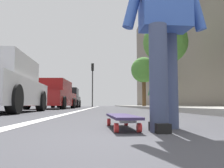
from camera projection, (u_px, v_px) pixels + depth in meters
name	position (u px, v px, depth m)	size (l,w,h in m)	color
ground_plane	(110.00, 109.00, 10.82)	(80.00, 80.00, 0.00)	#38383D
lane_stripe_white	(94.00, 107.00, 20.74)	(52.00, 0.16, 0.01)	silver
sidewalk_curb	(150.00, 107.00, 18.91)	(52.00, 3.20, 0.13)	#9E9B93
building_facade	(171.00, 36.00, 23.59)	(40.00, 1.20, 13.92)	slate
skateboard	(122.00, 118.00, 2.06)	(0.85, 0.26, 0.11)	red
skater_person	(164.00, 16.00, 2.00)	(0.48, 0.72, 1.64)	#384260
parked_car_mid	(52.00, 95.00, 12.48)	(4.60, 2.02, 1.46)	maroon
parked_car_far	(67.00, 98.00, 18.45)	(4.28, 2.00, 1.47)	black
traffic_light	(93.00, 77.00, 26.35)	(0.33, 0.28, 4.75)	#2D2D2D
street_tree_mid	(165.00, 43.00, 12.69)	(2.35, 2.35, 4.68)	brown
street_tree_far	(144.00, 70.00, 19.54)	(2.07, 2.07, 4.08)	brown
pedestrian_distant	(153.00, 94.00, 14.83)	(0.44, 0.68, 1.55)	#384260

